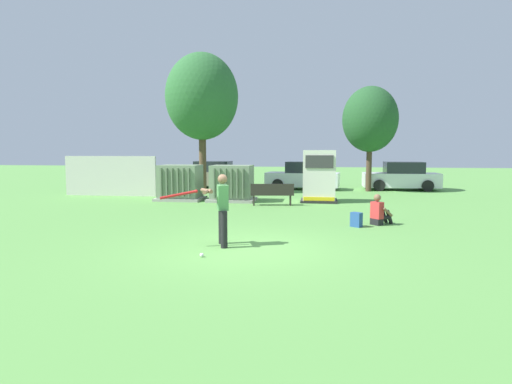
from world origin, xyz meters
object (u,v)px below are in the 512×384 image
(park_bench, at_px, (272,193))
(batter, at_px, (220,206))
(transformer_west, at_px, (180,183))
(transformer_mid_west, at_px, (232,184))
(sports_ball, at_px, (202,255))
(parked_car_leftmost, at_px, (212,175))
(seated_spectator, at_px, (379,213))
(parked_car_left_of_center, at_px, (303,176))
(backpack, at_px, (357,220))
(parked_car_right_of_center, at_px, (401,177))
(generator_enclosure, at_px, (319,176))

(park_bench, bearing_deg, batter, -92.88)
(park_bench, bearing_deg, transformer_west, 163.46)
(transformer_mid_west, xyz_separation_m, sports_ball, (1.44, -10.11, -0.74))
(park_bench, distance_m, parked_car_leftmost, 9.19)
(sports_ball, height_order, seated_spectator, seated_spectator)
(transformer_west, relative_size, parked_car_left_of_center, 0.48)
(seated_spectator, height_order, parked_car_left_of_center, parked_car_left_of_center)
(transformer_mid_west, xyz_separation_m, backpack, (5.06, -5.85, -0.57))
(transformer_west, xyz_separation_m, parked_car_leftmost, (-0.23, 6.62, -0.04))
(transformer_west, bearing_deg, parked_car_right_of_center, 31.28)
(park_bench, height_order, batter, batter)
(transformer_mid_west, height_order, seated_spectator, transformer_mid_west)
(seated_spectator, xyz_separation_m, parked_car_leftmost, (-8.44, 11.98, 0.38))
(seated_spectator, height_order, backpack, seated_spectator)
(park_bench, distance_m, parked_car_left_of_center, 7.64)
(generator_enclosure, relative_size, backpack, 5.23)
(batter, bearing_deg, generator_enclosure, 75.98)
(generator_enclosure, distance_m, parked_car_leftmost, 9.14)
(generator_enclosure, height_order, batter, generator_enclosure)
(batter, bearing_deg, parked_car_left_of_center, 84.91)
(parked_car_left_of_center, bearing_deg, backpack, -80.13)
(sports_ball, height_order, backpack, backpack)
(park_bench, height_order, seated_spectator, seated_spectator)
(generator_enclosure, bearing_deg, parked_car_leftmost, 135.92)
(transformer_mid_west, xyz_separation_m, batter, (1.59, -8.96, 0.19))
(park_bench, relative_size, sports_ball, 20.44)
(transformer_mid_west, height_order, parked_car_left_of_center, same)
(transformer_west, relative_size, batter, 1.21)
(generator_enclosure, xyz_separation_m, batter, (-2.31, -9.24, -0.16))
(seated_spectator, bearing_deg, park_bench, 133.18)
(transformer_mid_west, xyz_separation_m, parked_car_right_of_center, (8.55, 6.69, -0.04))
(parked_car_leftmost, relative_size, parked_car_right_of_center, 1.00)
(transformer_mid_west, relative_size, sports_ball, 23.33)
(park_bench, bearing_deg, parked_car_left_of_center, 82.69)
(generator_enclosure, relative_size, seated_spectator, 2.39)
(park_bench, distance_m, backpack, 5.51)
(sports_ball, xyz_separation_m, seated_spectator, (4.34, 4.76, 0.33))
(seated_spectator, bearing_deg, parked_car_leftmost, 125.18)
(transformer_mid_west, height_order, sports_ball, transformer_mid_west)
(generator_enclosure, height_order, parked_car_leftmost, generator_enclosure)
(generator_enclosure, xyz_separation_m, seated_spectator, (1.88, -5.62, -0.76))
(backpack, bearing_deg, parked_car_left_of_center, 99.87)
(transformer_west, bearing_deg, park_bench, -16.54)
(backpack, relative_size, parked_car_leftmost, 0.10)
(generator_enclosure, height_order, parked_car_left_of_center, generator_enclosure)
(batter, bearing_deg, backpack, 41.96)
(generator_enclosure, bearing_deg, sports_ball, -103.32)
(parked_car_leftmost, bearing_deg, sports_ball, -76.23)
(transformer_west, xyz_separation_m, sports_ball, (3.87, -10.12, -0.74))
(parked_car_right_of_center, bearing_deg, backpack, -105.56)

